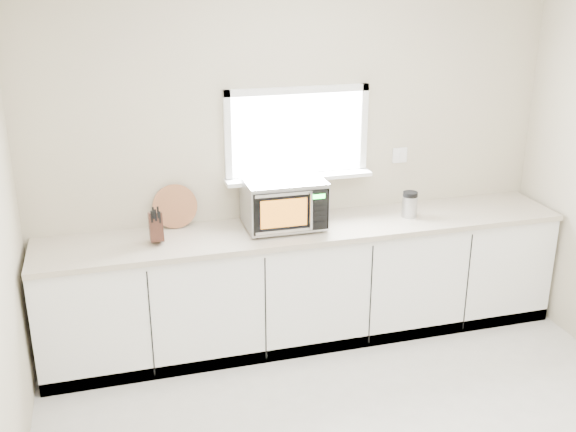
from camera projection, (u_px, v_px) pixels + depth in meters
name	position (u px, v px, depth m)	size (l,w,h in m)	color
back_wall	(296.00, 157.00, 5.08)	(4.00, 0.17, 2.70)	#B7A891
cabinets	(307.00, 284.00, 5.13)	(3.92, 0.60, 0.88)	white
countertop	(308.00, 229.00, 4.96)	(3.92, 0.64, 0.04)	beige
microwave	(284.00, 202.00, 4.88)	(0.57, 0.48, 0.37)	black
knife_block	(156.00, 226.00, 4.63)	(0.09, 0.19, 0.27)	#432118
cutting_board	(175.00, 206.00, 4.89)	(0.32, 0.32, 0.02)	#A5683F
coffee_grinder	(410.00, 204.00, 5.11)	(0.14, 0.14, 0.20)	#ACAFB4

